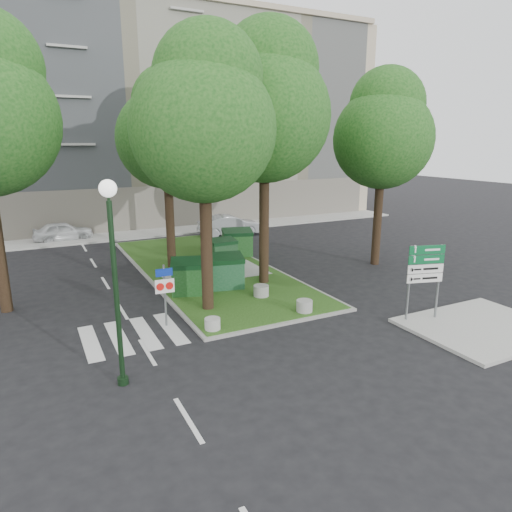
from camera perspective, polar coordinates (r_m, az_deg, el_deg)
ground at (r=16.46m, az=2.11°, el=-8.79°), size 120.00×120.00×0.00m
median_island at (r=23.53m, az=-6.24°, el=-1.58°), size 6.00×16.00×0.12m
median_kerb at (r=23.53m, az=-6.24°, el=-1.60°), size 6.30×16.30×0.10m
sidewalk_corner at (r=18.10m, az=26.44°, el=-7.96°), size 5.00×4.00×0.12m
building_sidewalk at (r=33.21m, az=-13.48°, el=2.77°), size 42.00×3.00×0.12m
zebra_crossing at (r=16.49m, az=-12.14°, el=-9.06°), size 5.00×3.00×0.01m
apartment_building at (r=39.96m, az=-16.80°, el=15.90°), size 41.00×12.00×16.00m
tree_median_near_left at (r=16.91m, az=-6.44°, el=17.13°), size 5.20×5.20×10.53m
tree_median_near_right at (r=20.21m, az=1.23°, el=18.63°), size 5.60×5.60×11.46m
tree_median_mid at (r=23.22m, az=-11.05°, el=15.32°), size 4.80×4.80×9.99m
tree_median_far at (r=27.15m, az=-6.20°, el=18.13°), size 5.80×5.80×11.93m
tree_street_right at (r=24.61m, az=15.71°, el=15.00°), size 5.00×5.00×10.06m
dumpster_a at (r=19.51m, az=-8.18°, el=-2.58°), size 1.90×1.60×1.50m
dumpster_b at (r=20.12m, az=-3.94°, el=-1.94°), size 1.83×1.46×1.51m
dumpster_c at (r=24.36m, az=-4.18°, el=0.68°), size 1.45×1.05×1.30m
dumpster_d at (r=25.71m, az=-2.35°, el=1.68°), size 1.89×1.55×1.53m
bollard_left at (r=15.94m, az=-5.46°, el=-8.42°), size 0.55×0.55×0.39m
bollard_right at (r=17.52m, az=6.07°, el=-6.21°), size 0.61×0.61×0.44m
bollard_mid at (r=19.10m, az=0.64°, el=-4.36°), size 0.64×0.64×0.46m
litter_bin at (r=27.29m, az=-3.34°, el=1.61°), size 0.42×0.42×0.73m
street_lamp at (r=12.12m, az=-17.38°, el=-0.58°), size 0.44×0.44×5.52m
traffic_sign_pole at (r=16.33m, az=-11.36°, el=-3.82°), size 0.68×0.08×2.27m
directional_sign at (r=17.36m, az=20.36°, el=-1.69°), size 1.33×0.42×2.74m
car_white at (r=32.67m, az=-22.98°, el=2.86°), size 3.77×1.67×1.26m
car_silver at (r=31.84m, az=-3.31°, el=3.86°), size 4.46×1.86×1.43m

